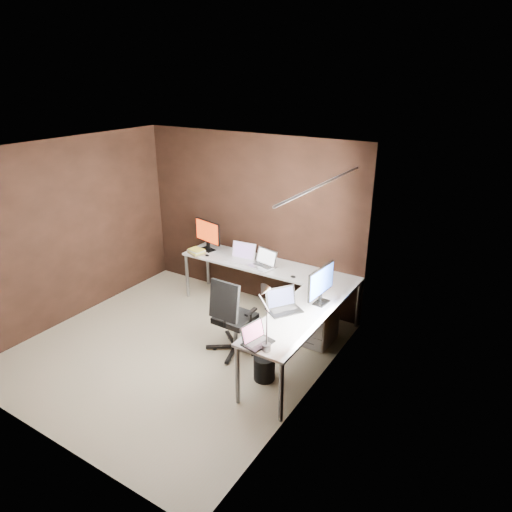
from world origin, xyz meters
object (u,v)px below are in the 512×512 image
at_px(office_chair, 234,330).
at_px(wastebasket, 264,368).
at_px(drawer_pedestal, 317,320).
at_px(laptop_black_small, 256,339).
at_px(monitor_right, 321,283).
at_px(desk_lamp, 264,309).
at_px(book_stack, 196,251).
at_px(laptop_silver, 263,263).
at_px(laptop_black_big, 283,305).
at_px(laptop_white, 242,257).
at_px(monitor_left, 208,234).

height_order(office_chair, wastebasket, office_chair).
relative_size(drawer_pedestal, laptop_black_small, 1.77).
relative_size(monitor_right, desk_lamp, 0.85).
xyz_separation_m(book_stack, desk_lamp, (2.14, -1.58, 0.38)).
distance_m(desk_lamp, wastebasket, 1.09).
bearing_deg(desk_lamp, monitor_right, 78.99).
height_order(laptop_silver, wastebasket, laptop_silver).
bearing_deg(office_chair, book_stack, 145.93).
relative_size(book_stack, desk_lamp, 0.45).
bearing_deg(office_chair, laptop_black_big, 9.06).
bearing_deg(wastebasket, book_stack, 147.69).
xyz_separation_m(monitor_right, laptop_white, (-1.52, 0.61, -0.21)).
distance_m(monitor_right, office_chair, 1.25).
relative_size(laptop_silver, wastebasket, 1.43).
xyz_separation_m(drawer_pedestal, laptop_silver, (-0.97, 0.27, 0.48)).
relative_size(drawer_pedestal, monitor_right, 1.08).
bearing_deg(monitor_right, drawer_pedestal, 31.80).
distance_m(laptop_black_big, wastebasket, 0.74).
relative_size(laptop_black_small, wastebasket, 1.19).
distance_m(laptop_silver, office_chair, 1.17).
xyz_separation_m(laptop_black_big, desk_lamp, (0.20, -0.75, 0.36)).
distance_m(monitor_right, laptop_silver, 1.29).
xyz_separation_m(drawer_pedestal, wastebasket, (-0.16, -1.06, -0.16)).
bearing_deg(laptop_white, desk_lamp, -56.13).
bearing_deg(office_chair, monitor_right, 27.79).
distance_m(laptop_white, book_stack, 0.73).
xyz_separation_m(laptop_white, laptop_silver, (0.38, -0.03, -0.00)).
bearing_deg(monitor_left, monitor_right, -4.03).
height_order(desk_lamp, office_chair, desk_lamp).
distance_m(monitor_left, book_stack, 0.33).
bearing_deg(laptop_silver, laptop_black_small, -49.09).
bearing_deg(laptop_silver, laptop_white, -172.06).
xyz_separation_m(laptop_black_small, office_chair, (-0.74, 0.66, -0.48)).
xyz_separation_m(laptop_silver, laptop_black_big, (0.84, -0.96, 0.00)).
bearing_deg(wastebasket, laptop_silver, 121.42).
height_order(laptop_black_big, book_stack, laptop_black_big).
xyz_separation_m(laptop_silver, laptop_black_small, (0.94, -1.71, -0.01)).
xyz_separation_m(laptop_white, book_stack, (-0.72, -0.15, -0.02)).
distance_m(monitor_left, laptop_silver, 1.09).
relative_size(laptop_white, book_stack, 1.33).
bearing_deg(laptop_black_small, laptop_black_big, 20.28).
relative_size(laptop_black_big, book_stack, 1.54).
bearing_deg(laptop_white, drawer_pedestal, -17.83).
height_order(monitor_left, book_stack, monitor_left).
distance_m(monitor_right, laptop_black_small, 1.17).
bearing_deg(laptop_white, laptop_black_big, -44.30).
distance_m(laptop_silver, desk_lamp, 2.03).
relative_size(laptop_black_big, desk_lamp, 0.70).
bearing_deg(book_stack, monitor_left, 79.18).
xyz_separation_m(monitor_right, office_chair, (-0.94, -0.47, -0.69)).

